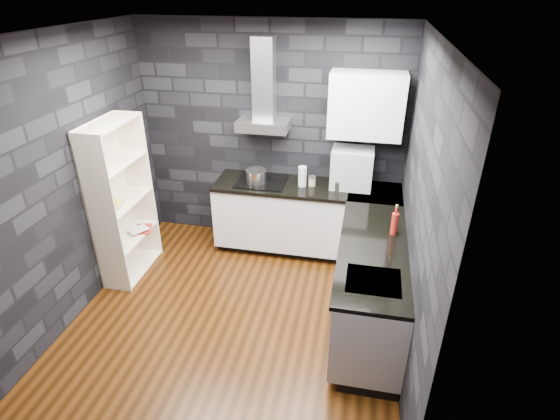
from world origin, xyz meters
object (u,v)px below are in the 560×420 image
(storage_jar, at_px, (312,181))
(fruit_bowl, at_px, (115,204))
(glass_vase, at_px, (302,176))
(red_bottle, at_px, (394,224))
(appliance_garage, at_px, (352,168))
(utensil_crock, at_px, (337,185))
(bookshelf, at_px, (122,202))
(pot, at_px, (256,177))

(storage_jar, height_order, fruit_bowl, storage_jar)
(glass_vase, bearing_deg, red_bottle, -41.36)
(appliance_garage, distance_m, fruit_bowl, 2.64)
(appliance_garage, bearing_deg, utensil_crock, -135.36)
(red_bottle, height_order, fruit_bowl, red_bottle)
(bookshelf, bearing_deg, fruit_bowl, -75.66)
(storage_jar, distance_m, red_bottle, 1.31)
(red_bottle, xyz_separation_m, bookshelf, (-2.89, 0.09, -0.11))
(bookshelf, xyz_separation_m, fruit_bowl, (0.00, -0.13, 0.04))
(appliance_garage, bearing_deg, bookshelf, -159.12)
(red_bottle, relative_size, bookshelf, 0.12)
(appliance_garage, relative_size, bookshelf, 0.26)
(glass_vase, height_order, fruit_bowl, glass_vase)
(storage_jar, bearing_deg, fruit_bowl, -153.85)
(storage_jar, height_order, bookshelf, bookshelf)
(glass_vase, relative_size, appliance_garage, 0.51)
(pot, distance_m, glass_vase, 0.55)
(storage_jar, relative_size, fruit_bowl, 0.49)
(pot, distance_m, utensil_crock, 0.96)
(pot, bearing_deg, utensil_crock, -0.51)
(glass_vase, height_order, utensil_crock, glass_vase)
(utensil_crock, height_order, red_bottle, red_bottle)
(pot, height_order, fruit_bowl, pot)
(glass_vase, relative_size, storage_jar, 2.35)
(appliance_garage, bearing_deg, pot, -173.02)
(glass_vase, bearing_deg, fruit_bowl, -153.28)
(pot, xyz_separation_m, fruit_bowl, (-1.32, -0.91, -0.04))
(utensil_crock, distance_m, appliance_garage, 0.26)
(pot, distance_m, red_bottle, 1.80)
(pot, xyz_separation_m, bookshelf, (-1.32, -0.78, -0.08))
(storage_jar, xyz_separation_m, fruit_bowl, (-1.97, -0.97, -0.01))
(pot, height_order, appliance_garage, appliance_garage)
(utensil_crock, distance_m, red_bottle, 1.06)
(glass_vase, height_order, bookshelf, bookshelf)
(pot, height_order, storage_jar, pot)
(pot, distance_m, storage_jar, 0.66)
(pot, bearing_deg, storage_jar, 5.10)
(glass_vase, distance_m, red_bottle, 1.37)
(storage_jar, distance_m, appliance_garage, 0.49)
(storage_jar, relative_size, utensil_crock, 0.82)
(appliance_garage, bearing_deg, red_bottle, -64.92)
(utensil_crock, height_order, fruit_bowl, utensil_crock)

